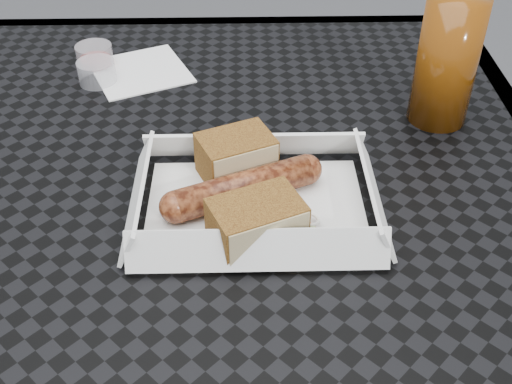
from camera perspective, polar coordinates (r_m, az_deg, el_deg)
patio_table at (r=0.76m, az=-4.33°, el=-2.45°), size 0.80×0.80×0.74m
food_tray at (r=0.65m, az=-0.02°, el=-1.35°), size 0.22×0.15×0.00m
bratwurst at (r=0.65m, az=-1.13°, el=0.40°), size 0.17×0.09×0.03m
bread_near at (r=0.68m, az=-1.77°, el=3.20°), size 0.09×0.08×0.05m
bread_far at (r=0.60m, az=0.05°, el=-2.64°), size 0.10×0.08×0.04m
veg_garnish at (r=0.62m, az=4.26°, el=-3.39°), size 0.03×0.03×0.00m
napkin at (r=0.91m, az=-10.24°, el=10.52°), size 0.16×0.16×0.00m
condiment_cup_sauce at (r=0.93m, az=-14.15°, el=11.66°), size 0.05×0.05×0.03m
condiment_cup_empty at (r=0.89m, az=-13.97°, el=10.32°), size 0.05×0.05×0.03m
drink_glass at (r=0.79m, az=16.61°, el=11.08°), size 0.07×0.07×0.15m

